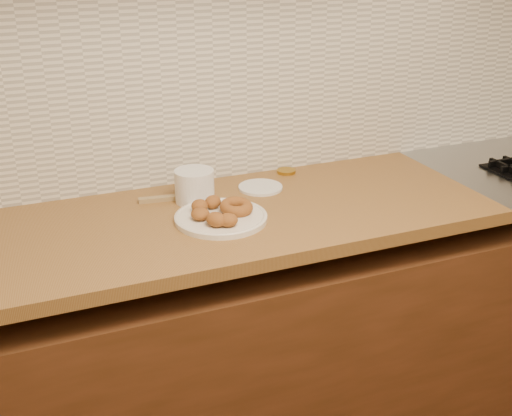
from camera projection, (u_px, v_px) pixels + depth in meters
The scene contains 11 objects.
wall_back at pixel (277, 36), 2.07m from camera, with size 4.00×0.02×2.70m, color tan.
base_cabinet at pixel (310, 337), 2.18m from camera, with size 3.60×0.60×0.77m, color #592E18.
butcher_block at pixel (104, 239), 1.76m from camera, with size 2.30×0.62×0.04m, color olive.
backsplash at pixel (277, 83), 2.12m from camera, with size 3.60×0.02×0.60m, color silver.
donut_plate at pixel (221, 218), 1.83m from camera, with size 0.26×0.26×0.02m, color silver.
ring_donut at pixel (236, 207), 1.84m from camera, with size 0.10×0.10×0.03m, color #975F23.
fried_dough_chunks at pixel (211, 212), 1.80m from camera, with size 0.13×0.21×0.04m.
plastic_tub at pixel (194, 186), 1.94m from camera, with size 0.12×0.12×0.10m, color white.
tub_lid at pixel (260, 187), 2.06m from camera, with size 0.14×0.14×0.01m, color white.
brass_jar_lid at pixel (286, 171), 2.19m from camera, with size 0.06×0.06×0.01m, color #B58D2B.
wooden_utensil at pixel (169, 198), 1.97m from camera, with size 0.19×0.02×0.01m, color #947A4E.
Camera 1 is at (-0.86, 0.06, 1.66)m, focal length 45.00 mm.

